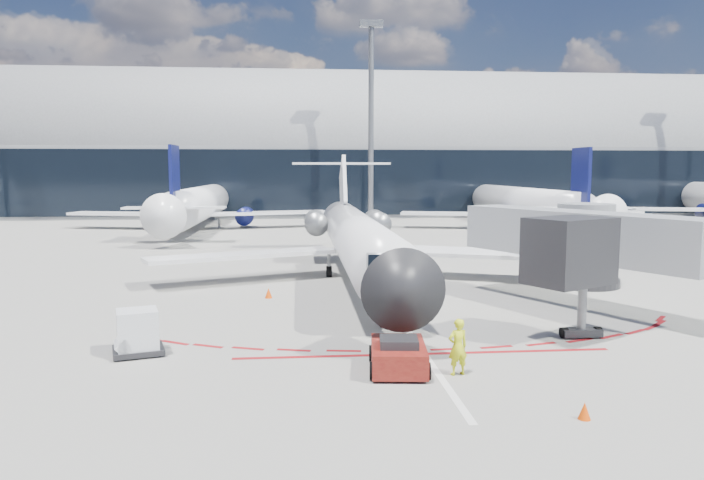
{
  "coord_description": "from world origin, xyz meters",
  "views": [
    {
      "loc": [
        -4.61,
        -33.62,
        6.74
      ],
      "look_at": [
        -1.8,
        -1.49,
        3.12
      ],
      "focal_mm": 32.0,
      "sensor_mm": 36.0,
      "label": 1
    }
  ],
  "objects": [
    {
      "name": "apron_centerline",
      "position": [
        0.0,
        2.0,
        0.01
      ],
      "size": [
        0.25,
        40.0,
        0.01
      ],
      "primitive_type": "cube",
      "color": "silver",
      "rests_on": "ground"
    },
    {
      "name": "pushback_tug",
      "position": [
        -1.26,
        -13.27,
        0.53
      ],
      "size": [
        2.22,
        4.66,
        1.19
      ],
      "rotation": [
        0.0,
        0.0,
        -0.11
      ],
      "color": "#570E0C",
      "rests_on": "ground"
    },
    {
      "name": "bg_airliner_2",
      "position": [
        21.83,
        37.57,
        5.5
      ],
      "size": [
        34.01,
        36.01,
        11.0
      ],
      "primitive_type": null,
      "color": "white",
      "rests_on": "ground"
    },
    {
      "name": "bg_airliner_1",
      "position": [
        -15.84,
        40.37,
        5.62
      ],
      "size": [
        34.76,
        36.8,
        11.25
      ],
      "primitive_type": null,
      "color": "white",
      "rests_on": "ground"
    },
    {
      "name": "light_mast_centre",
      "position": [
        5.0,
        48.0,
        12.5
      ],
      "size": [
        0.7,
        0.7,
        25.0
      ],
      "primitive_type": "cylinder",
      "color": "slate",
      "rests_on": "ground"
    },
    {
      "name": "safety_cone_right",
      "position": [
        3.11,
        -17.87,
        0.24
      ],
      "size": [
        0.34,
        0.34,
        0.48
      ],
      "primitive_type": "cone",
      "color": "#DF4204",
      "rests_on": "ground"
    },
    {
      "name": "ramp_worker",
      "position": [
        0.61,
        -13.91,
        0.95
      ],
      "size": [
        0.78,
        0.61,
        1.9
      ],
      "primitive_type": "imported",
      "rotation": [
        0.0,
        0.0,
        3.39
      ],
      "color": "#D1DF17",
      "rests_on": "ground"
    },
    {
      "name": "terminal_building",
      "position": [
        0.0,
        64.97,
        8.52
      ],
      "size": [
        150.0,
        24.15,
        24.0
      ],
      "color": "gray",
      "rests_on": "ground"
    },
    {
      "name": "safety_cone_left",
      "position": [
        -6.17,
        -0.81,
        0.27
      ],
      "size": [
        0.39,
        0.39,
        0.54
      ],
      "primitive_type": "cone",
      "color": "#DF4204",
      "rests_on": "ground"
    },
    {
      "name": "ground",
      "position": [
        0.0,
        0.0,
        0.0
      ],
      "size": [
        260.0,
        260.0,
        0.0
      ],
      "primitive_type": "plane",
      "color": "slate",
      "rests_on": "ground"
    },
    {
      "name": "uld_container",
      "position": [
        -10.47,
        -10.64,
        0.82
      ],
      "size": [
        2.13,
        1.95,
        1.66
      ],
      "rotation": [
        0.0,
        0.0,
        0.3
      ],
      "color": "black",
      "rests_on": "ground"
    },
    {
      "name": "apron_stop_bar",
      "position": [
        0.0,
        -11.5,
        0.01
      ],
      "size": [
        14.0,
        0.25,
        0.01
      ],
      "primitive_type": "cube",
      "color": "maroon",
      "rests_on": "ground"
    },
    {
      "name": "regional_jet",
      "position": [
        -0.99,
        4.01,
        2.64
      ],
      "size": [
        25.58,
        31.55,
        7.9
      ],
      "color": "white",
      "rests_on": "ground"
    },
    {
      "name": "jet_bridge",
      "position": [
        9.79,
        -3.01,
        3.01
      ],
      "size": [
        10.03,
        15.2,
        4.9
      ],
      "color": "gray",
      "rests_on": "ground"
    }
  ]
}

